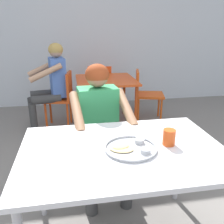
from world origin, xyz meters
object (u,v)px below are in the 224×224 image
Objects in this scene: chair_red_left at (63,96)px; thali_tray at (131,148)px; table_background_red at (106,84)px; chair_red_far at (100,84)px; chair_foreground at (96,131)px; chair_red_right at (145,92)px; drinking_cup at (169,137)px; diner_foreground at (100,120)px; patron_background at (52,79)px; table_foreground at (123,158)px.

thali_tray is at bearing -78.11° from chair_red_left.
chair_red_far reaches higher than table_background_red.
chair_foreground is at bearing 97.83° from thali_tray.
table_background_red is 1.07× the size of chair_red_left.
thali_tray is at bearing -82.17° from chair_foreground.
chair_foreground is 1.39m from chair_red_left.
chair_foreground is 1.71m from chair_red_right.
chair_red_left reaches higher than chair_red_right.
drinking_cup reaches higher than table_background_red.
chair_red_right is at bearing -43.54° from chair_red_far.
table_background_red is at bearing 91.79° from drinking_cup.
chair_foreground is at bearing 93.95° from diner_foreground.
table_background_red is at bearing 85.42° from thali_tray.
drinking_cup reaches higher than thali_tray.
diner_foreground is 1.66m from patron_background.
chair_foreground is 2.06m from chair_red_far.
chair_foreground is 1.07× the size of chair_red_right.
chair_red_right reaches higher than table_background_red.
chair_red_right is (0.64, 0.06, -0.16)m from table_background_red.
chair_red_right is at bearing 56.72° from chair_foreground.
patron_background reaches higher than table_background_red.
table_foreground is 1.41× the size of table_background_red.
diner_foreground reaches higher than chair_foreground.
chair_red_far is (-0.64, 0.61, 0.02)m from chair_red_right.
drinking_cup is at bearing -68.88° from patron_background.
table_foreground is at bearing -75.78° from patron_background.
patron_background reaches higher than drinking_cup.
chair_foreground is 1.46m from patron_background.
drinking_cup is 2.39m from chair_red_right.
thali_tray is 2.27m from table_background_red.
table_foreground is 1.57× the size of chair_red_right.
table_background_red is 1.10× the size of chair_red_far.
chair_red_left is at bearing 101.89° from thali_tray.
chair_red_left is (-0.72, 2.21, -0.31)m from drinking_cup.
chair_foreground reaches higher than drinking_cup.
table_background_red is 0.67m from chair_red_left.
chair_red_right is (0.86, 2.29, -0.21)m from table_foreground.
chair_red_left is at bearing 100.90° from table_foreground.
diner_foreground reaches higher than table_foreground.
patron_background is at bearing 107.55° from diner_foreground.
chair_red_far is at bearing 136.46° from chair_red_right.
table_background_red is 0.68m from chair_red_far.
diner_foreground is 1.39× the size of chair_red_left.
chair_red_far is at bearing 91.40° from drinking_cup.
thali_tray is at bearing -174.98° from drinking_cup.
chair_red_far is (0.65, 0.69, -0.01)m from chair_red_left.
diner_foreground is 1.62m from chair_red_left.
chair_red_left is at bearing -133.16° from chair_red_far.
patron_background is (-0.79, -0.02, 0.11)m from table_background_red.
chair_foreground reaches higher than chair_red_left.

